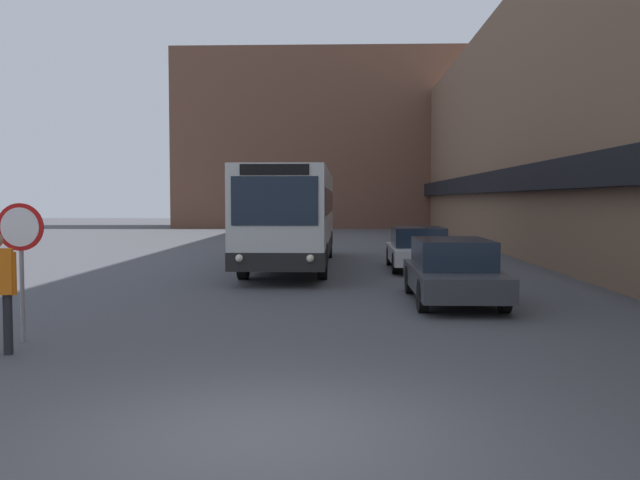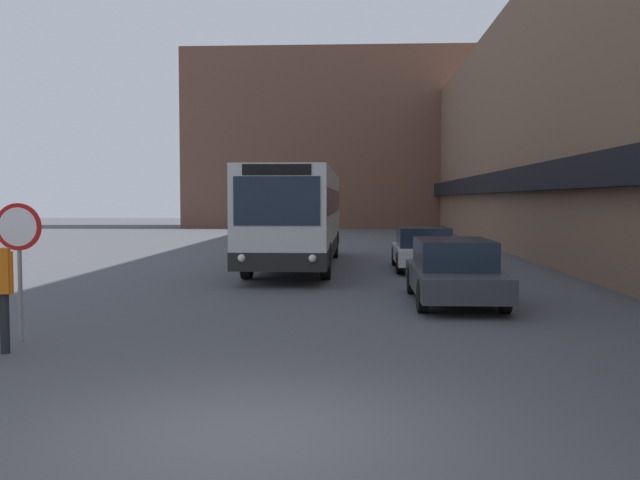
{
  "view_description": "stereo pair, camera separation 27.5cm",
  "coord_description": "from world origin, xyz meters",
  "px_view_note": "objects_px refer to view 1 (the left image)",
  "views": [
    {
      "loc": [
        0.78,
        -6.74,
        2.29
      ],
      "look_at": [
        0.27,
        8.32,
        1.43
      ],
      "focal_mm": 40.0,
      "sensor_mm": 36.0,
      "label": 1
    },
    {
      "loc": [
        1.06,
        -6.73,
        2.29
      ],
      "look_at": [
        0.27,
        8.32,
        1.43
      ],
      "focal_mm": 40.0,
      "sensor_mm": 36.0,
      "label": 2
    }
  ],
  "objects_px": {
    "parked_car_back": "(418,248)",
    "stop_sign": "(21,242)",
    "parked_car_front": "(453,270)",
    "city_bus": "(292,215)"
  },
  "relations": [
    {
      "from": "parked_car_back",
      "to": "stop_sign",
      "type": "xyz_separation_m",
      "value": [
        -7.57,
        -12.24,
        0.91
      ]
    },
    {
      "from": "parked_car_front",
      "to": "parked_car_back",
      "type": "relative_size",
      "value": 1.03
    },
    {
      "from": "parked_car_front",
      "to": "stop_sign",
      "type": "xyz_separation_m",
      "value": [
        -7.57,
        -4.77,
        0.9
      ]
    },
    {
      "from": "parked_car_back",
      "to": "stop_sign",
      "type": "height_order",
      "value": "stop_sign"
    },
    {
      "from": "parked_car_back",
      "to": "city_bus",
      "type": "bearing_deg",
      "value": 169.85
    },
    {
      "from": "parked_car_front",
      "to": "stop_sign",
      "type": "height_order",
      "value": "stop_sign"
    },
    {
      "from": "parked_car_back",
      "to": "stop_sign",
      "type": "bearing_deg",
      "value": -121.74
    },
    {
      "from": "parked_car_front",
      "to": "stop_sign",
      "type": "relative_size",
      "value": 2.1
    },
    {
      "from": "parked_car_front",
      "to": "city_bus",
      "type": "bearing_deg",
      "value": 116.98
    },
    {
      "from": "stop_sign",
      "to": "parked_car_front",
      "type": "bearing_deg",
      "value": 32.22
    }
  ]
}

